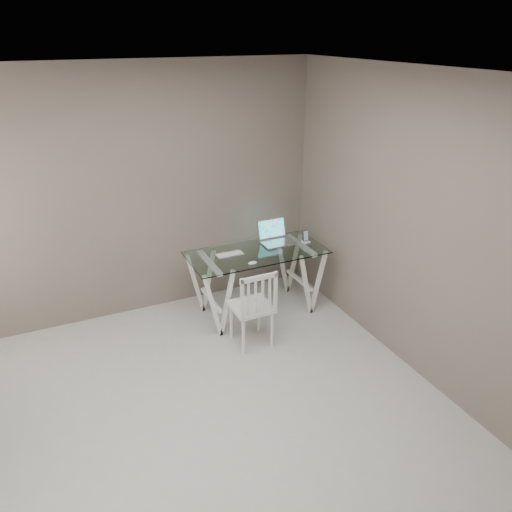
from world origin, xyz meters
The scene contains 7 objects.
room centered at (-0.06, 0.02, 1.72)m, with size 4.50×4.52×2.71m.
desk centered at (1.10, 1.62, 0.38)m, with size 1.50×0.70×0.75m.
chair centered at (0.79, 1.02, 0.47)m, with size 0.39×0.39×0.85m.
laptop centered at (1.41, 1.80, 0.80)m, with size 0.35×0.32×0.24m.
keyboard centered at (0.80, 1.68, 0.75)m, with size 0.30×0.13×0.01m, color silver.
mouse centered at (0.93, 1.35, 0.76)m, with size 0.10×0.06×0.03m, color silver.
phone_dock centered at (1.72, 1.63, 0.79)m, with size 0.08×0.08×0.14m.
Camera 1 is at (-1.00, -2.86, 2.96)m, focal length 35.00 mm.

